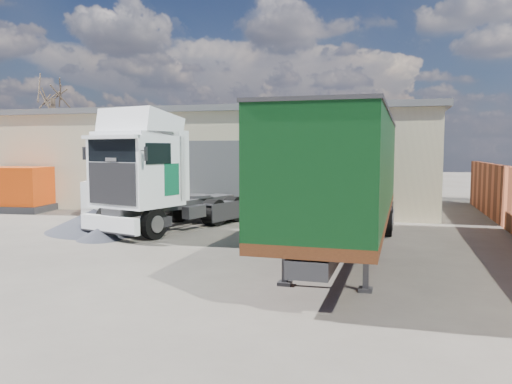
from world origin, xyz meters
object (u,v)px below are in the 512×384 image
(tractor_unit, at_px, (154,181))
(panel_van, at_px, (108,195))
(box_trailer, at_px, (346,171))
(orange_skip, at_px, (14,192))
(bare_tree, at_px, (52,86))

(tractor_unit, bearing_deg, panel_van, 153.07)
(box_trailer, height_order, orange_skip, box_trailer)
(box_trailer, bearing_deg, bare_tree, 144.98)
(box_trailer, relative_size, orange_skip, 3.22)
(orange_skip, bearing_deg, tractor_unit, -28.60)
(tractor_unit, height_order, box_trailer, tractor_unit)
(tractor_unit, xyz_separation_m, box_trailer, (7.50, -2.03, 0.57))
(bare_tree, height_order, box_trailer, bare_tree)
(bare_tree, bearing_deg, tractor_unit, -43.18)
(bare_tree, distance_m, box_trailer, 29.65)
(panel_van, bearing_deg, orange_skip, 171.88)
(orange_skip, bearing_deg, bare_tree, 110.95)
(bare_tree, relative_size, panel_van, 2.20)
(bare_tree, height_order, orange_skip, bare_tree)
(box_trailer, bearing_deg, tractor_unit, 165.82)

